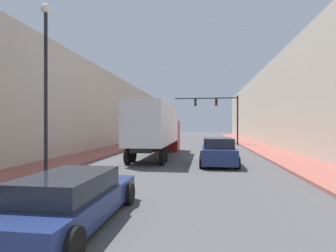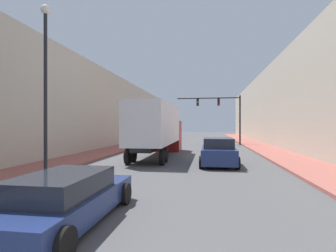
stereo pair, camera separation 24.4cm
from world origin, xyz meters
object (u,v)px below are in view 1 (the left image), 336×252
Objects in this scene: suv_car at (218,152)px; traffic_signal_gantry at (221,110)px; semi_truck at (158,128)px; sedan_car at (72,199)px; street_lamp at (46,69)px.

suv_car is 17.71m from traffic_signal_gantry.
semi_truck is at bearing 139.79° from suv_car.
sedan_car is 28.41m from traffic_signal_gantry.
sedan_car is 0.60× the size of street_lamp.
suv_car is at bearing -40.21° from semi_truck.
traffic_signal_gantry is 24.43m from street_lamp.
traffic_signal_gantry is at bearing 85.66° from suv_car.
suv_car is 0.57× the size of street_lamp.
traffic_signal_gantry is (1.31, 17.29, 3.57)m from suv_car.
sedan_car is 1.05× the size of suv_car.
sedan_car is at bearing -111.30° from suv_car.
street_lamp is (-8.00, -5.28, 4.21)m from suv_car.
semi_truck reaches higher than suv_car.
traffic_signal_gantry reaches higher than semi_truck.
sedan_car is at bearing -100.95° from traffic_signal_gantry.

